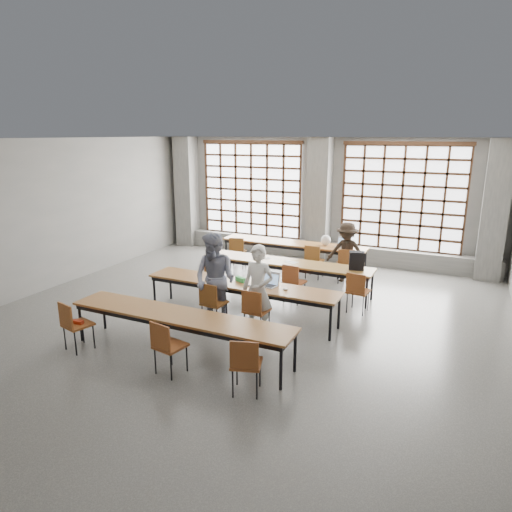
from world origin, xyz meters
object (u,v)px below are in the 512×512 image
at_px(desk_row_d, 179,318).
at_px(laptop_back, 343,244).
at_px(chair_mid_left, 214,268).
at_px(chair_near_mid, 166,343).
at_px(chair_near_left, 73,321).
at_px(chair_back_left, 237,249).
at_px(chair_near_right, 246,361).
at_px(mouse, 285,289).
at_px(red_pouch, 78,322).
at_px(chair_back_mid, 314,258).
at_px(phone, 247,285).
at_px(desk_row_a, 293,245).
at_px(chair_back_right, 346,262).
at_px(desk_row_c, 241,286).
at_px(laptop_front, 269,282).
at_px(green_box, 241,279).
at_px(student_female, 215,280).
at_px(plastic_bag, 326,240).
at_px(chair_mid_centre, 293,279).
at_px(student_back, 347,252).
at_px(chair_front_left, 212,300).
at_px(desk_row_b, 287,264).
at_px(chair_mid_right, 357,288).
at_px(chair_front_right, 255,307).
at_px(backpack, 357,261).

distance_m(desk_row_d, laptop_back, 5.82).
bearing_deg(chair_mid_left, chair_near_mid, -70.31).
relative_size(chair_mid_left, chair_near_left, 1.00).
xyz_separation_m(chair_back_left, chair_near_left, (-0.24, -5.57, 0.00)).
height_order(chair_near_right, mouse, chair_near_right).
relative_size(chair_mid_left, red_pouch, 4.40).
bearing_deg(chair_back_mid, phone, -95.88).
xyz_separation_m(desk_row_a, chair_back_right, (1.62, -0.63, -0.13)).
distance_m(desk_row_c, laptop_front, 0.58).
bearing_deg(chair_back_mid, green_box, -100.55).
distance_m(student_female, plastic_bag, 4.34).
xyz_separation_m(desk_row_c, chair_near_right, (1.34, -2.50, -0.13)).
bearing_deg(chair_back_mid, chair_mid_centre, -85.83).
xyz_separation_m(chair_back_right, student_back, (-0.02, 0.13, 0.21)).
relative_size(chair_front_left, laptop_back, 2.30).
bearing_deg(chair_mid_centre, desk_row_b, 121.76).
bearing_deg(desk_row_d, student_back, 73.56).
height_order(desk_row_d, chair_mid_right, chair_mid_right).
bearing_deg(chair_front_right, phone, 128.10).
xyz_separation_m(desk_row_d, laptop_front, (0.75, 1.98, 0.13)).
bearing_deg(laptop_back, chair_front_right, -96.03).
distance_m(chair_front_left, chair_near_right, 2.49).
xyz_separation_m(chair_mid_left, chair_near_right, (2.67, -3.72, 0.00)).
distance_m(desk_row_d, student_female, 1.40).
distance_m(chair_front_left, phone, 0.75).
bearing_deg(desk_row_a, chair_near_left, -104.61).
bearing_deg(chair_back_left, chair_near_right, -61.63).
height_order(desk_row_b, chair_back_left, chair_back_left).
height_order(phone, backpack, backpack).
bearing_deg(student_female, desk_row_b, 82.12).
xyz_separation_m(desk_row_d, phone, (0.37, 1.78, 0.07)).
bearing_deg(laptop_front, chair_near_left, -133.36).
height_order(chair_front_left, chair_near_mid, same).
relative_size(chair_mid_left, mouse, 8.98).
distance_m(chair_mid_right, plastic_bag, 2.93).
bearing_deg(desk_row_c, desk_row_b, 82.22).
xyz_separation_m(chair_near_mid, mouse, (0.95, 2.48, 0.21)).
relative_size(chair_front_left, chair_near_right, 1.00).
bearing_deg(plastic_bag, chair_near_left, -111.93).
distance_m(student_female, green_box, 0.64).
bearing_deg(mouse, desk_row_a, 108.48).
bearing_deg(laptop_front, desk_row_c, -168.98).
distance_m(chair_back_right, phone, 3.38).
height_order(desk_row_c, chair_mid_left, chair_mid_left).
relative_size(chair_back_left, plastic_bag, 3.08).
bearing_deg(desk_row_c, backpack, 45.62).
bearing_deg(chair_near_right, chair_back_right, 90.03).
relative_size(desk_row_c, chair_front_left, 4.55).
relative_size(desk_row_d, green_box, 16.00).
bearing_deg(chair_near_left, chair_mid_centre, 55.57).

